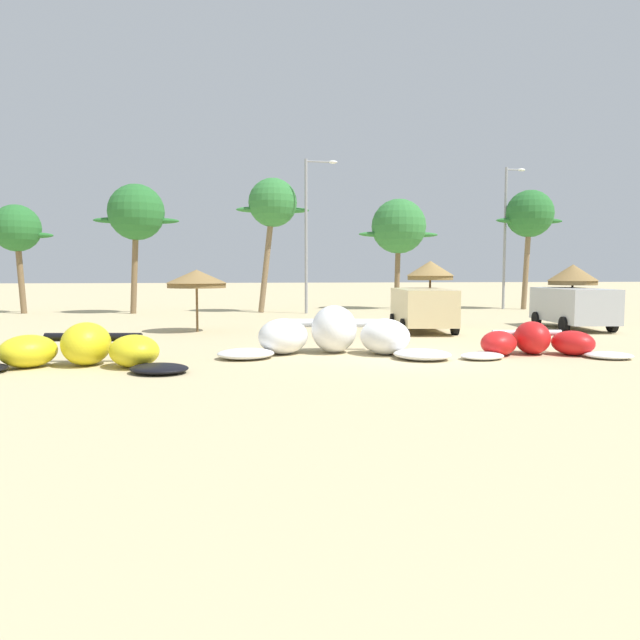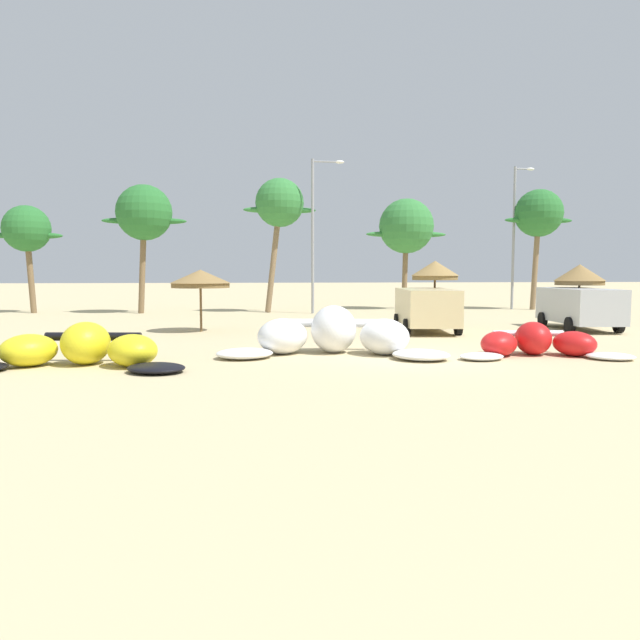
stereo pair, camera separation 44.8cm
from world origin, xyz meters
The scene contains 16 objects.
ground_plane centered at (0.00, 0.00, 0.00)m, with size 260.00×260.00×0.00m, color #C6B284.
kite_far_left centered at (-9.50, -0.53, 0.46)m, with size 6.50×3.39×1.19m.
kite_left centered at (-2.34, 1.04, 0.58)m, with size 7.19×3.94×1.51m.
kite_left_of_center centered at (3.77, -0.12, 0.39)m, with size 5.39×2.77×1.03m.
beach_umbrella_near_van centered at (-7.00, 8.74, 2.28)m, with size 2.60×2.60×2.67m.
beach_umbrella_middle centered at (3.72, 9.80, 2.65)m, with size 2.22×2.22×3.10m.
beach_umbrella_near_palms centered at (10.59, 9.22, 2.45)m, with size 2.32×2.32×2.94m.
parked_van centered at (9.70, 7.76, 1.09)m, with size 2.72×5.08×1.84m.
parked_car_second centered at (2.65, 7.64, 1.09)m, with size 2.73×4.88×1.84m.
palm_leftmost centered at (-18.67, 22.05, 5.20)m, with size 4.34×2.89×6.73m.
palm_left centered at (-11.32, 20.96, 6.18)m, with size 5.15×3.44×7.97m.
palm_left_of_gap centered at (-2.95, 20.83, 6.84)m, with size 4.61×3.07×8.48m.
palm_center_left centered at (5.86, 22.93, 5.67)m, with size 5.62×3.75×7.60m.
palm_center_right centered at (14.73, 21.57, 6.49)m, with size 4.84×3.23×8.19m.
lamppost_west centered at (-0.80, 19.61, 5.32)m, with size 2.05×0.24×9.49m.
lamppost_west_center centered at (13.29, 22.04, 5.38)m, with size 1.47×0.24×9.76m.
Camera 2 is at (-4.96, -17.22, 2.55)m, focal length 33.37 mm.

